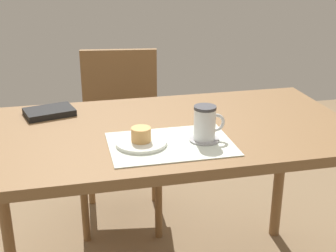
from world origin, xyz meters
TOP-DOWN VIEW (x-y plane):
  - dining_table at (0.00, 0.00)m, footprint 1.37×0.72m
  - wooden_chair at (-0.08, 0.69)m, footprint 0.48×0.48m
  - placemat at (-0.01, -0.15)m, footprint 0.40×0.28m
  - pastry_plate at (-0.11, -0.14)m, footprint 0.17×0.17m
  - pastry at (-0.11, -0.14)m, footprint 0.06×0.06m
  - coffee_coaster at (0.10, -0.15)m, footprint 0.10×0.10m
  - coffee_mug at (0.10, -0.15)m, footprint 0.11×0.07m
  - small_book at (-0.40, 0.23)m, footprint 0.21×0.17m

SIDE VIEW (x-z plane):
  - wooden_chair at x=-0.08m, z-range 0.04..0.90m
  - dining_table at x=0.00m, z-range 0.29..1.04m
  - placemat at x=-0.01m, z-range 0.75..0.75m
  - coffee_coaster at x=0.10m, z-range 0.75..0.76m
  - pastry_plate at x=-0.11m, z-range 0.75..0.76m
  - small_book at x=-0.40m, z-range 0.75..0.77m
  - pastry at x=-0.11m, z-range 0.76..0.81m
  - coffee_mug at x=0.10m, z-range 0.76..0.87m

